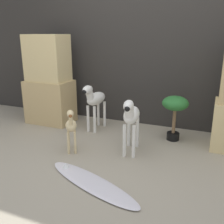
{
  "coord_description": "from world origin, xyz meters",
  "views": [
    {
      "loc": [
        1.03,
        -2.26,
        1.38
      ],
      "look_at": [
        -0.21,
        0.76,
        0.38
      ],
      "focal_mm": 42.0,
      "sensor_mm": 36.0,
      "label": 1
    }
  ],
  "objects_px": {
    "zebra_right": "(131,116)",
    "giraffe_figurine": "(71,125)",
    "surfboard": "(91,182)",
    "zebra_left": "(95,99)",
    "potted_palm_front": "(175,107)"
  },
  "relations": [
    {
      "from": "zebra_left",
      "to": "surfboard",
      "type": "bearing_deg",
      "value": -65.87
    },
    {
      "from": "zebra_right",
      "to": "surfboard",
      "type": "bearing_deg",
      "value": -100.17
    },
    {
      "from": "zebra_right",
      "to": "giraffe_figurine",
      "type": "height_order",
      "value": "zebra_right"
    },
    {
      "from": "zebra_right",
      "to": "potted_palm_front",
      "type": "distance_m",
      "value": 0.72
    },
    {
      "from": "zebra_right",
      "to": "giraffe_figurine",
      "type": "xyz_separation_m",
      "value": [
        -0.65,
        -0.24,
        -0.13
      ]
    },
    {
      "from": "zebra_right",
      "to": "zebra_left",
      "type": "relative_size",
      "value": 1.0
    },
    {
      "from": "zebra_right",
      "to": "giraffe_figurine",
      "type": "bearing_deg",
      "value": -160.16
    },
    {
      "from": "zebra_right",
      "to": "surfboard",
      "type": "xyz_separation_m",
      "value": [
        -0.14,
        -0.77,
        -0.45
      ]
    },
    {
      "from": "zebra_left",
      "to": "potted_palm_front",
      "type": "bearing_deg",
      "value": 3.06
    },
    {
      "from": "potted_palm_front",
      "to": "zebra_left",
      "type": "bearing_deg",
      "value": -176.94
    },
    {
      "from": "giraffe_figurine",
      "to": "surfboard",
      "type": "height_order",
      "value": "giraffe_figurine"
    },
    {
      "from": "giraffe_figurine",
      "to": "surfboard",
      "type": "bearing_deg",
      "value": -45.83
    },
    {
      "from": "zebra_right",
      "to": "potted_palm_front",
      "type": "height_order",
      "value": "zebra_right"
    },
    {
      "from": "zebra_right",
      "to": "zebra_left",
      "type": "bearing_deg",
      "value": 143.46
    },
    {
      "from": "zebra_right",
      "to": "potted_palm_front",
      "type": "xyz_separation_m",
      "value": [
        0.4,
        0.59,
        -0.01
      ]
    }
  ]
}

